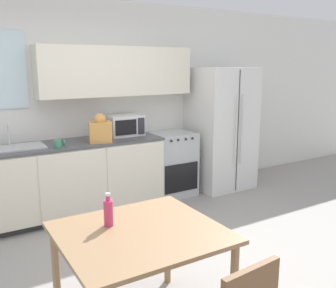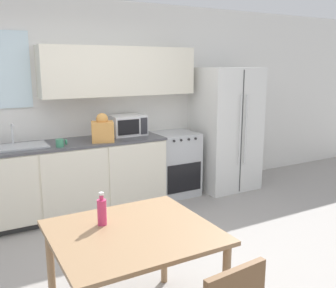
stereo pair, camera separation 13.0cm
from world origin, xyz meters
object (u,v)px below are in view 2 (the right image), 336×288
Objects in this scene: refrigerator at (225,129)px; microwave at (127,125)px; drink_bottle at (102,211)px; dining_table at (133,244)px; coffee_mug at (61,143)px; oven_range at (174,164)px.

refrigerator is 1.55m from microwave.
refrigerator is 3.93× the size of microwave.
microwave is 2.57m from drink_bottle.
refrigerator is at bearing 41.88° from dining_table.
coffee_mug is at bearing 84.40° from drink_bottle.
microwave reaches higher than coffee_mug.
oven_range is 0.92m from microwave.
microwave is (-1.54, 0.17, 0.15)m from refrigerator.
oven_range is 0.50× the size of refrigerator.
microwave reaches higher than drink_bottle.
oven_range is 0.97m from refrigerator.
refrigerator reaches higher than microwave.
refrigerator is 14.15× the size of coffee_mug.
drink_bottle is (-1.85, -2.19, 0.41)m from oven_range.
coffee_mug is (-1.66, -0.23, 0.52)m from oven_range.
coffee_mug is 2.17m from dining_table.
coffee_mug is at bearing 88.83° from dining_table.
microwave is (-0.68, 0.09, 0.61)m from oven_range.
refrigerator is at bearing -6.40° from microwave.
dining_table is at bearing -51.69° from drink_bottle.
dining_table is (-2.56, -2.29, -0.25)m from refrigerator.
refrigerator is at bearing -5.64° from oven_range.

